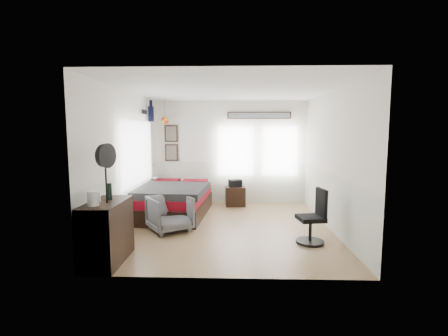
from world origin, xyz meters
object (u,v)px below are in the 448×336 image
(bed, at_px, (172,200))
(armchair, at_px, (170,213))
(nightstand, at_px, (235,196))
(dresser, at_px, (107,232))
(task_chair, at_px, (314,221))

(bed, height_order, armchair, bed)
(bed, xyz_separation_m, nightstand, (1.44, 0.98, -0.09))
(dresser, xyz_separation_m, task_chair, (3.21, 0.91, -0.06))
(task_chair, bearing_deg, bed, 137.76)
(dresser, relative_size, nightstand, 2.02)
(bed, xyz_separation_m, task_chair, (2.77, -1.79, 0.05))
(dresser, bearing_deg, armchair, 67.86)
(bed, xyz_separation_m, armchair, (0.18, -1.18, 0.00))
(bed, relative_size, armchair, 3.02)
(dresser, relative_size, task_chair, 1.06)
(armchair, height_order, nightstand, armchair)
(dresser, xyz_separation_m, nightstand, (1.88, 3.68, -0.20))
(dresser, relative_size, armchair, 1.33)
(bed, bearing_deg, armchair, -77.09)
(nightstand, bearing_deg, armchair, -125.85)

